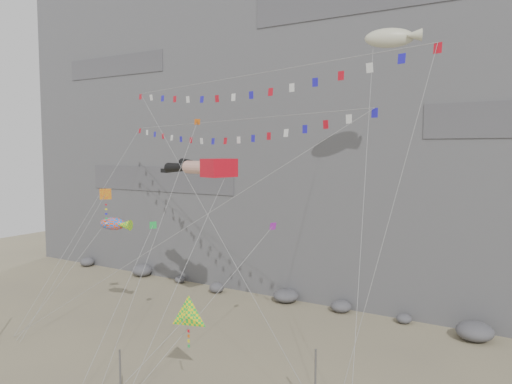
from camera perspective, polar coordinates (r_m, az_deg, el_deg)
ground at (r=39.03m, az=-9.01°, el=-18.69°), size 120.00×120.00×0.00m
cliff at (r=64.25m, az=10.00°, el=13.27°), size 80.00×28.00×50.00m
talus_boulders at (r=52.12m, az=3.43°, el=-11.80°), size 60.00×3.00×1.20m
anchor_pole_center at (r=32.31m, az=-15.24°, el=-20.22°), size 0.12×0.12×3.92m
anchor_pole_right at (r=31.07m, az=6.80°, el=-20.94°), size 0.12×0.12×4.12m
legs_kite at (r=41.73m, az=-6.17°, el=2.84°), size 10.02×17.08×20.06m
flag_banner_upper at (r=42.86m, az=-4.29°, el=8.03°), size 31.49×17.78×24.81m
flag_banner_lower at (r=38.05m, az=-1.60°, el=13.05°), size 29.89×12.28×24.57m
harlequin_kite at (r=43.91m, az=-16.84°, el=-0.27°), size 5.01×6.90×13.68m
fish_windsock at (r=44.76m, az=-16.05°, el=-3.53°), size 6.45×7.57×12.05m
delta_kite at (r=31.95m, az=-7.79°, el=-13.89°), size 4.72×5.43×7.87m
blimp_windsock at (r=40.48m, az=14.99°, el=16.58°), size 4.61×14.37×27.23m
small_kite_a at (r=44.27m, az=-6.92°, el=7.44°), size 3.13×14.29×22.67m
small_kite_b at (r=36.37m, az=1.74°, el=-4.17°), size 5.17×10.89×14.98m
small_kite_c at (r=39.74m, az=-11.77°, el=-3.92°), size 2.49×9.78×13.37m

